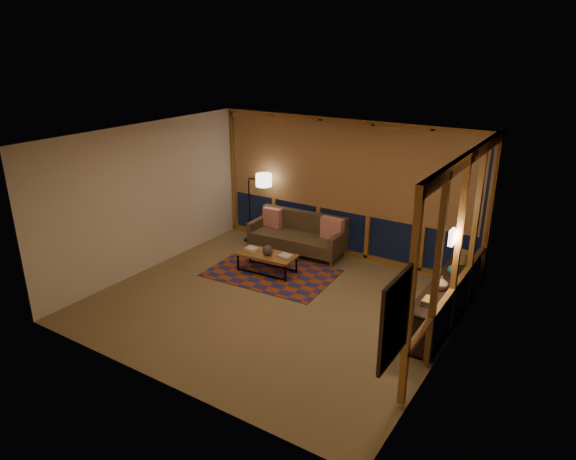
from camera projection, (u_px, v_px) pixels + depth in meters
The scene contains 21 objects.
floor at pixel (274, 302), 8.42m from camera, with size 5.50×5.00×0.01m, color olive.
ceiling at pixel (272, 138), 7.49m from camera, with size 5.50×5.00×0.01m, color white.
walls at pixel (273, 225), 7.95m from camera, with size 5.51×5.01×2.70m.
window_wall_back at pixel (344, 189), 9.87m from camera, with size 5.30×0.16×2.60m, color #A96224, non-canonical shape.
window_wall_right at pixel (458, 248), 7.08m from camera, with size 0.16×3.70×2.60m, color #A96224, non-canonical shape.
wall_art at pixel (394, 319), 5.09m from camera, with size 0.06×0.74×0.94m, color red, non-canonical shape.
wall_sconce at pixel (452, 237), 6.92m from camera, with size 0.12×0.18×0.22m, color white, non-canonical shape.
sofa at pixel (297, 234), 10.27m from camera, with size 1.91×0.77×0.78m, color brown, non-canonical shape.
pillow_left at pixel (273, 218), 10.63m from camera, with size 0.40×0.13×0.40m, color red, non-canonical shape.
pillow_right at pixel (332, 228), 9.97m from camera, with size 0.46×0.15×0.46m, color red, non-canonical shape.
area_rug at pixel (272, 273), 9.47m from camera, with size 2.26×1.51×0.01m, color #8F3C17.
coffee_table at pixel (267, 263), 9.46m from camera, with size 1.10×0.50×0.37m, color #A96224, non-canonical shape.
book_stack_a at pixel (252, 249), 9.51m from camera, with size 0.26×0.21×0.08m, color white, non-canonical shape.
book_stack_b at pixel (285, 256), 9.25m from camera, with size 0.21×0.17×0.04m, color white, non-canonical shape.
ceramic_pot at pixel (267, 250), 9.32m from camera, with size 0.19×0.19×0.19m, color black.
floor_lamp at pixel (249, 207), 10.79m from camera, with size 0.50×0.33×1.50m, color black, non-canonical shape.
bookshelf at pixel (445, 300), 7.84m from camera, with size 0.40×2.56×0.64m, color black, non-canonical shape.
basket at pixel (461, 257), 8.35m from camera, with size 0.25×0.25×0.18m, color olive.
teal_bowl at pixel (453, 270), 7.91m from camera, with size 0.16×0.16×0.16m, color #1F726E.
vase at pixel (441, 283), 7.43m from camera, with size 0.20×0.20×0.21m, color tan.
shelf_book_stack at pixel (429, 301), 7.05m from camera, with size 0.15×0.21×0.06m, color white, non-canonical shape.
Camera 1 is at (4.22, -6.18, 4.05)m, focal length 32.00 mm.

